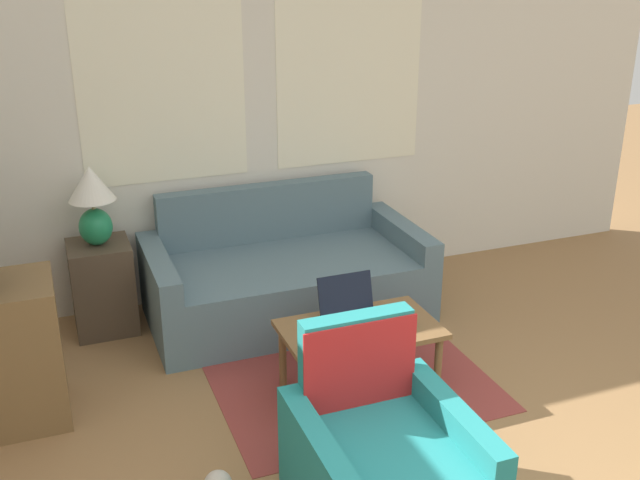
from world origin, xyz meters
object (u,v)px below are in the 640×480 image
(table_lamp, at_px, (93,199))
(laptop, at_px, (351,312))
(snack_bowl, at_px, (404,320))
(couch, at_px, (284,278))
(tv_remote, at_px, (309,335))
(armchair, at_px, (382,467))
(cup_navy, at_px, (322,341))
(coffee_table, at_px, (360,335))

(table_lamp, height_order, laptop, table_lamp)
(table_lamp, relative_size, snack_bowl, 3.62)
(couch, relative_size, laptop, 5.71)
(snack_bowl, relative_size, tv_remote, 0.93)
(armchair, distance_m, cup_navy, 0.82)
(couch, bearing_deg, snack_bowl, -75.65)
(couch, relative_size, cup_navy, 18.80)
(couch, relative_size, coffee_table, 2.13)
(couch, bearing_deg, table_lamp, 170.91)
(couch, relative_size, snack_bowl, 12.96)
(table_lamp, height_order, tv_remote, table_lamp)
(laptop, bearing_deg, snack_bowl, -32.33)
(couch, relative_size, table_lamp, 3.58)
(tv_remote, bearing_deg, coffee_table, 1.17)
(laptop, distance_m, snack_bowl, 0.30)
(table_lamp, xyz_separation_m, cup_navy, (0.98, -1.47, -0.44))
(armchair, bearing_deg, coffee_table, 71.69)
(armchair, xyz_separation_m, cup_navy, (0.03, 0.79, 0.20))
(armchair, height_order, laptop, armchair)
(couch, xyz_separation_m, snack_bowl, (0.31, -1.19, 0.19))
(coffee_table, height_order, snack_bowl, snack_bowl)
(cup_navy, height_order, tv_remote, cup_navy)
(table_lamp, xyz_separation_m, snack_bowl, (1.50, -1.38, -0.46))
(cup_navy, bearing_deg, laptop, 42.21)
(couch, distance_m, cup_navy, 1.32)
(couch, height_order, tv_remote, couch)
(armchair, distance_m, tv_remote, 0.96)
(snack_bowl, bearing_deg, couch, 104.35)
(coffee_table, bearing_deg, armchair, -108.31)
(tv_remote, bearing_deg, couch, 78.48)
(armchair, relative_size, snack_bowl, 6.02)
(snack_bowl, bearing_deg, cup_navy, -170.43)
(couch, relative_size, armchair, 2.15)
(coffee_table, xyz_separation_m, snack_bowl, (0.23, -0.07, 0.08))
(armchair, height_order, table_lamp, table_lamp)
(couch, distance_m, table_lamp, 1.37)
(laptop, xyz_separation_m, tv_remote, (-0.29, -0.09, -0.04))
(coffee_table, xyz_separation_m, tv_remote, (-0.30, -0.01, 0.06))
(couch, height_order, armchair, armchair)
(tv_remote, bearing_deg, laptop, 17.77)
(couch, distance_m, coffee_table, 1.13)
(tv_remote, bearing_deg, table_lamp, 126.15)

